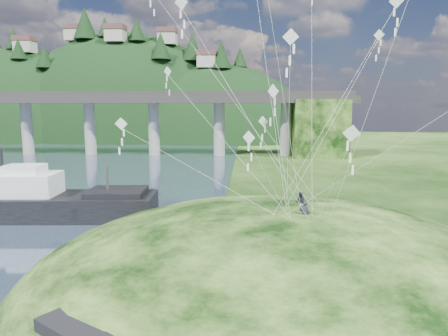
{
  "coord_description": "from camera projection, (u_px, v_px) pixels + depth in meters",
  "views": [
    {
      "loc": [
        5.79,
        -23.39,
        11.6
      ],
      "look_at": [
        4.0,
        6.0,
        7.0
      ],
      "focal_mm": 32.0,
      "sensor_mm": 36.0,
      "label": 1
    }
  ],
  "objects": [
    {
      "name": "ground",
      "position": [
        155.0,
        291.0,
        25.2
      ],
      "size": [
        320.0,
        320.0,
        0.0
      ],
      "primitive_type": "plane",
      "color": "black",
      "rests_on": "ground"
    },
    {
      "name": "grass_hill",
      "position": [
        279.0,
        302.0,
        26.93
      ],
      "size": [
        36.0,
        32.0,
        13.0
      ],
      "color": "black",
      "rests_on": "ground"
    },
    {
      "name": "bridge",
      "position": [
        112.0,
        114.0,
        94.39
      ],
      "size": [
        160.0,
        11.0,
        15.0
      ],
      "color": "#2D2B2B",
      "rests_on": "ground"
    },
    {
      "name": "far_ridge",
      "position": [
        116.0,
        157.0,
        149.45
      ],
      "size": [
        153.0,
        70.0,
        94.5
      ],
      "color": "black",
      "rests_on": "ground"
    },
    {
      "name": "work_barge",
      "position": [
        50.0,
        201.0,
        41.42
      ],
      "size": [
        21.22,
        7.07,
        7.31
      ],
      "color": "black",
      "rests_on": "ground"
    },
    {
      "name": "wooden_dock",
      "position": [
        141.0,
        253.0,
        30.66
      ],
      "size": [
        13.08,
        6.15,
        0.94
      ],
      "color": "#3C2918",
      "rests_on": "ground"
    },
    {
      "name": "kite_flyers",
      "position": [
        302.0,
        195.0,
        26.47
      ],
      "size": [
        0.94,
        3.76,
        1.77
      ],
      "color": "#272835",
      "rests_on": "ground"
    },
    {
      "name": "kite_swarm",
      "position": [
        268.0,
        28.0,
        23.2
      ],
      "size": [
        20.09,
        17.16,
        19.14
      ],
      "color": "white",
      "rests_on": "ground"
    }
  ]
}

